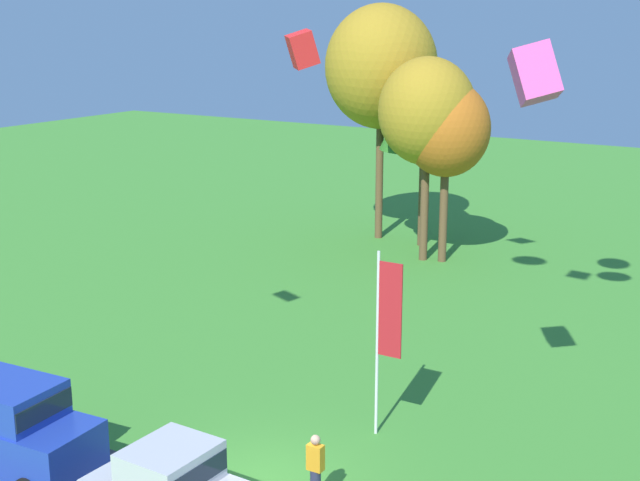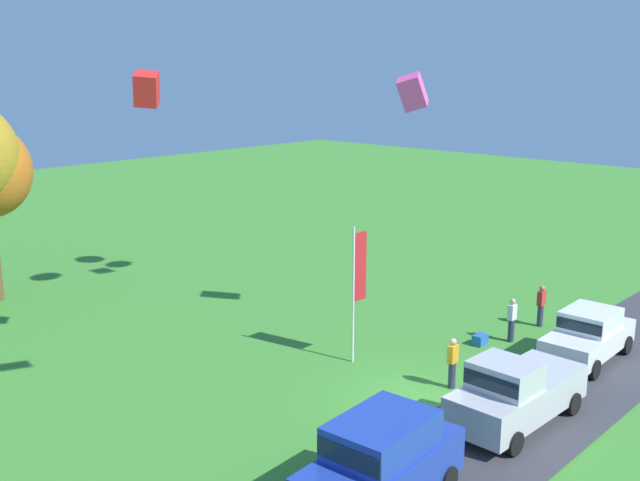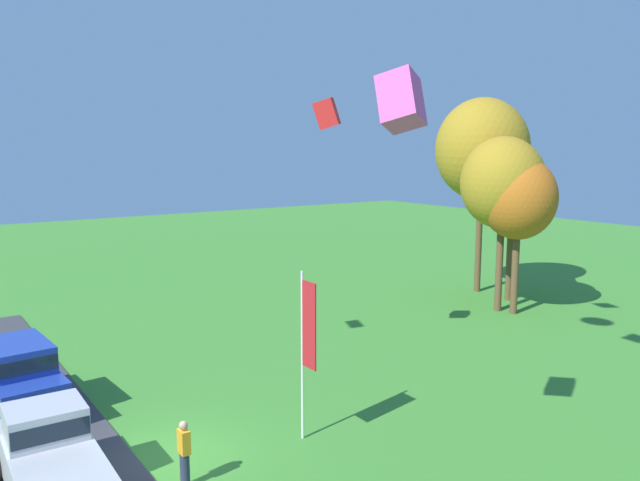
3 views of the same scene
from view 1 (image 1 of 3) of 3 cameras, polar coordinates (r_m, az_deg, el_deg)
The scene contains 9 objects.
car_suv_by_flagpole at distance 22.55m, azimuth -19.51°, elevation -10.95°, with size 4.72×2.29×2.28m.
person_on_lawn at distance 20.20m, azimuth -0.29°, elevation -14.47°, with size 0.36×0.24×1.71m.
tree_lone_near at distance 42.36m, azimuth 3.94°, elevation 11.01°, with size 5.26×5.26×11.11m.
tree_center_back at distance 41.21m, azimuth 6.74°, elevation 8.59°, with size 4.10×4.10×8.66m.
tree_right_of_center at distance 38.65m, azimuth 6.88°, elevation 8.17°, with size 4.21×4.21×8.89m.
tree_far_left at distance 38.57m, azimuth 8.09°, elevation 7.04°, with size 3.75×3.75×7.92m.
flag_banner at distance 22.46m, azimuth 4.24°, elevation -5.21°, with size 0.71×0.08×4.92m.
kite_box_topmost at distance 20.21m, azimuth 13.59°, elevation 10.33°, with size 0.82×0.82×1.15m, color #EA4C9E.
kite_box_near_flag at distance 27.68m, azimuth -1.13°, elevation 12.14°, with size 0.73×0.73×1.02m, color red.
Camera 1 is at (10.96, -15.19, 10.60)m, focal length 50.00 mm.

